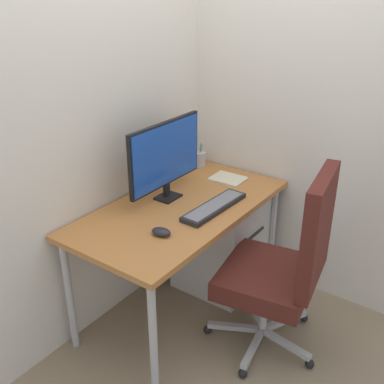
{
  "coord_description": "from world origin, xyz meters",
  "views": [
    {
      "loc": [
        -1.84,
        -1.4,
        1.89
      ],
      "look_at": [
        0.01,
        -0.07,
        0.83
      ],
      "focal_mm": 42.42,
      "sensor_mm": 36.0,
      "label": 1
    }
  ],
  "objects": [
    {
      "name": "monitor",
      "position": [
        0.03,
        0.13,
        0.99
      ],
      "size": [
        0.6,
        0.11,
        0.46
      ],
      "color": "black",
      "rests_on": "desk"
    },
    {
      "name": "keyboard",
      "position": [
        0.07,
        -0.18,
        0.74
      ],
      "size": [
        0.48,
        0.14,
        0.03
      ],
      "color": "black",
      "rests_on": "desk"
    },
    {
      "name": "filing_cabinet",
      "position": [
        0.37,
        -0.04,
        0.32
      ],
      "size": [
        0.48,
        0.5,
        0.65
      ],
      "color": "silver",
      "rests_on": "ground_plane"
    },
    {
      "name": "ground_plane",
      "position": [
        0.0,
        0.0,
        0.0
      ],
      "size": [
        8.0,
        8.0,
        0.0
      ],
      "primitive_type": "plane",
      "color": "gray"
    },
    {
      "name": "notebook",
      "position": [
        0.47,
        -0.02,
        0.73
      ],
      "size": [
        0.18,
        0.22,
        0.01
      ],
      "primitive_type": "cube",
      "rotation": [
        0.0,
        0.0,
        0.02
      ],
      "color": "beige",
      "rests_on": "desk"
    },
    {
      "name": "pen_holder",
      "position": [
        0.56,
        0.25,
        0.78
      ],
      "size": [
        0.07,
        0.07,
        0.17
      ],
      "color": "#B2B5BA",
      "rests_on": "desk"
    },
    {
      "name": "office_chair",
      "position": [
        0.06,
        -0.64,
        0.55
      ],
      "size": [
        0.65,
        0.64,
        1.08
      ],
      "color": "black",
      "rests_on": "ground_plane"
    },
    {
      "name": "desk",
      "position": [
        0.0,
        0.0,
        0.66
      ],
      "size": [
        1.34,
        0.7,
        0.73
      ],
      "color": "#B27038",
      "rests_on": "ground_plane"
    },
    {
      "name": "wall_side_right",
      "position": [
        0.7,
        -0.2,
        1.4
      ],
      "size": [
        0.04,
        2.06,
        2.8
      ],
      "primitive_type": "cube",
      "color": "silver",
      "rests_on": "ground_plane"
    },
    {
      "name": "wall_back",
      "position": [
        0.0,
        0.38,
        1.4
      ],
      "size": [
        2.71,
        0.04,
        2.8
      ],
      "primitive_type": "cube",
      "color": "silver",
      "rests_on": "ground_plane"
    },
    {
      "name": "mouse",
      "position": [
        -0.33,
        -0.12,
        0.75
      ],
      "size": [
        0.08,
        0.11,
        0.04
      ],
      "primitive_type": "ellipsoid",
      "rotation": [
        0.0,
        0.0,
        0.2
      ],
      "color": "black",
      "rests_on": "desk"
    }
  ]
}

